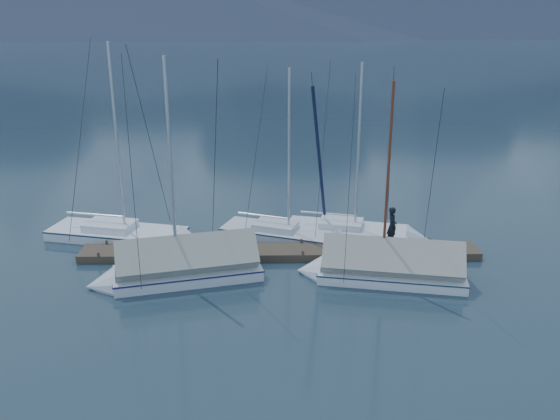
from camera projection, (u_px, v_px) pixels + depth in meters
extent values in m
plane|color=#152530|center=(281.00, 275.00, 25.03)|extent=(1000.00, 1000.00, 0.00)
cube|color=#382D23|center=(280.00, 252.00, 26.86)|extent=(18.00, 1.50, 0.34)
cube|color=black|center=(148.00, 258.00, 26.83)|extent=(3.00, 1.30, 0.30)
cube|color=black|center=(280.00, 257.00, 26.93)|extent=(3.00, 1.30, 0.30)
cube|color=black|center=(411.00, 256.00, 27.04)|extent=(3.00, 1.30, 0.30)
cylinder|color=#382D23|center=(107.00, 244.00, 27.33)|extent=(0.12, 0.12, 0.35)
cylinder|color=#382D23|center=(98.00, 256.00, 26.01)|extent=(0.12, 0.12, 0.35)
cylinder|color=#382D23|center=(172.00, 243.00, 27.38)|extent=(0.12, 0.12, 0.35)
cylinder|color=#382D23|center=(167.00, 256.00, 26.06)|extent=(0.12, 0.12, 0.35)
cylinder|color=#382D23|center=(237.00, 243.00, 27.43)|extent=(0.12, 0.12, 0.35)
cylinder|color=#382D23|center=(235.00, 255.00, 26.11)|extent=(0.12, 0.12, 0.35)
cylinder|color=#382D23|center=(301.00, 243.00, 27.48)|extent=(0.12, 0.12, 0.35)
cylinder|color=#382D23|center=(303.00, 255.00, 26.16)|extent=(0.12, 0.12, 0.35)
cylinder|color=#382D23|center=(366.00, 242.00, 27.53)|extent=(0.12, 0.12, 0.35)
cylinder|color=#382D23|center=(370.00, 254.00, 26.21)|extent=(0.12, 0.12, 0.35)
cylinder|color=#382D23|center=(430.00, 242.00, 27.58)|extent=(0.12, 0.12, 0.35)
cylinder|color=#382D23|center=(438.00, 254.00, 26.26)|extent=(0.12, 0.12, 0.35)
cube|color=silver|center=(117.00, 236.00, 28.86)|extent=(6.93, 3.67, 0.73)
cube|color=silver|center=(118.00, 242.00, 28.97)|extent=(5.74, 2.47, 0.33)
cube|color=#1A314E|center=(117.00, 230.00, 28.76)|extent=(7.00, 3.70, 0.07)
cone|color=silver|center=(191.00, 242.00, 28.09)|extent=(1.67, 2.33, 2.11)
cube|color=silver|center=(110.00, 225.00, 28.75)|extent=(2.60, 2.03, 0.33)
cylinder|color=#B2B7BF|center=(117.00, 140.00, 27.21)|extent=(0.13, 0.13, 8.80)
cylinder|color=#B2B7BF|center=(95.00, 215.00, 28.75)|extent=(2.91, 0.78, 0.10)
cylinder|color=#26262B|center=(150.00, 142.00, 26.88)|extent=(0.79, 3.24, 8.81)
cube|color=silver|center=(281.00, 235.00, 29.00)|extent=(6.10, 3.86, 0.64)
cube|color=silver|center=(281.00, 241.00, 29.10)|extent=(4.98, 2.74, 0.29)
cube|color=#182D49|center=(281.00, 230.00, 28.91)|extent=(6.16, 3.90, 0.06)
cone|color=silver|center=(348.00, 244.00, 27.94)|extent=(1.65, 2.11, 1.85)
cube|color=silver|center=(276.00, 226.00, 28.94)|extent=(2.38, 1.98, 0.29)
cylinder|color=#B2B7BF|center=(289.00, 153.00, 27.51)|extent=(0.12, 0.12, 7.73)
cylinder|color=#B2B7BF|center=(263.00, 216.00, 29.02)|extent=(2.47, 1.00, 0.09)
cylinder|color=#26262B|center=(319.00, 155.00, 27.05)|extent=(1.05, 2.74, 7.73)
cube|color=silver|center=(347.00, 233.00, 29.31)|extent=(6.25, 3.40, 0.65)
cube|color=silver|center=(346.00, 238.00, 29.40)|extent=(5.17, 2.32, 0.30)
cube|color=#1A2150|center=(347.00, 227.00, 29.22)|extent=(6.31, 3.44, 0.06)
cone|color=silver|center=(417.00, 239.00, 28.56)|extent=(1.53, 2.11, 1.90)
cube|color=silver|center=(341.00, 223.00, 29.22)|extent=(2.36, 1.86, 0.30)
cylinder|color=#B2B7BF|center=(358.00, 148.00, 27.81)|extent=(0.12, 0.12, 7.93)
cylinder|color=#B2B7BF|center=(327.00, 214.00, 29.22)|extent=(2.61, 0.75, 0.09)
cylinder|color=#26262B|center=(390.00, 150.00, 27.49)|extent=(0.77, 2.91, 7.94)
cube|color=white|center=(391.00, 277.00, 24.54)|extent=(6.25, 3.21, 0.63)
cube|color=white|center=(391.00, 283.00, 24.63)|extent=(5.19, 2.10, 0.29)
cube|color=#172C45|center=(392.00, 271.00, 24.45)|extent=(6.31, 3.24, 0.06)
cone|color=white|center=(310.00, 271.00, 25.09)|extent=(1.42, 2.19, 2.03)
cylinder|color=#592819|center=(388.00, 180.00, 23.24)|extent=(0.12, 0.12, 7.69)
cylinder|color=#592819|center=(416.00, 259.00, 24.09)|extent=(2.65, 0.59, 0.09)
cylinder|color=#26262B|center=(350.00, 178.00, 23.48)|extent=(0.59, 2.95, 7.70)
cube|color=gray|center=(392.00, 262.00, 24.31)|extent=(5.97, 3.19, 2.15)
cube|color=silver|center=(188.00, 276.00, 24.63)|extent=(6.33, 3.51, 0.71)
cube|color=silver|center=(188.00, 283.00, 24.74)|extent=(5.23, 2.36, 0.32)
cube|color=#1B1747|center=(188.00, 269.00, 24.53)|extent=(6.40, 3.54, 0.06)
cone|color=silver|center=(101.00, 285.00, 23.79)|extent=(1.63, 2.28, 2.06)
cylinder|color=#B2B7BF|center=(171.00, 169.00, 23.01)|extent=(0.13, 0.13, 8.56)
cylinder|color=#B2B7BF|center=(213.00, 251.00, 24.56)|extent=(2.64, 0.74, 0.10)
cylinder|color=#26262B|center=(131.00, 171.00, 22.65)|extent=(0.75, 2.94, 8.57)
cube|color=gray|center=(187.00, 258.00, 24.37)|extent=(6.05, 3.48, 2.18)
imported|color=black|center=(392.00, 226.00, 27.02)|extent=(0.51, 0.71, 1.80)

